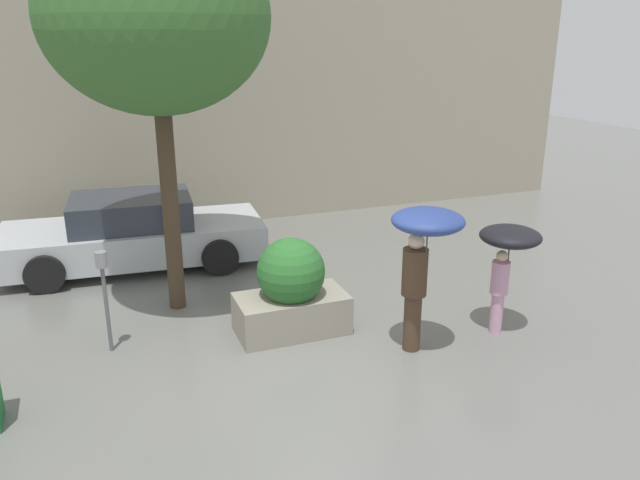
{
  "coord_description": "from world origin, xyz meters",
  "views": [
    {
      "loc": [
        -1.94,
        -6.28,
        3.86
      ],
      "look_at": [
        1.07,
        1.6,
        1.05
      ],
      "focal_mm": 35.0,
      "sensor_mm": 36.0,
      "label": 1
    }
  ],
  "objects_px": {
    "person_adult": "(423,243)",
    "street_tree": "(155,18)",
    "parked_car_near": "(133,234)",
    "parking_meter": "(104,281)",
    "planter_box": "(291,291)",
    "person_child": "(508,248)"
  },
  "relations": [
    {
      "from": "parked_car_near",
      "to": "street_tree",
      "type": "height_order",
      "value": "street_tree"
    },
    {
      "from": "planter_box",
      "to": "person_child",
      "type": "relative_size",
      "value": 1.0
    },
    {
      "from": "person_adult",
      "to": "person_child",
      "type": "xyz_separation_m",
      "value": [
        1.33,
        0.1,
        -0.25
      ]
    },
    {
      "from": "parked_car_near",
      "to": "parking_meter",
      "type": "relative_size",
      "value": 3.36
    },
    {
      "from": "parking_meter",
      "to": "street_tree",
      "type": "bearing_deg",
      "value": 46.73
    },
    {
      "from": "person_child",
      "to": "street_tree",
      "type": "relative_size",
      "value": 0.28
    },
    {
      "from": "person_adult",
      "to": "parking_meter",
      "type": "xyz_separation_m",
      "value": [
        -3.65,
        1.41,
        -0.49
      ]
    },
    {
      "from": "street_tree",
      "to": "parked_car_near",
      "type": "bearing_deg",
      "value": 101.45
    },
    {
      "from": "parked_car_near",
      "to": "parking_meter",
      "type": "xyz_separation_m",
      "value": [
        -0.59,
        -3.1,
        0.39
      ]
    },
    {
      "from": "planter_box",
      "to": "street_tree",
      "type": "xyz_separation_m",
      "value": [
        -1.32,
        1.38,
        3.45
      ]
    },
    {
      "from": "parked_car_near",
      "to": "person_adult",
      "type": "bearing_deg",
      "value": -141.44
    },
    {
      "from": "person_adult",
      "to": "street_tree",
      "type": "xyz_separation_m",
      "value": [
        -2.65,
        2.47,
        2.59
      ]
    },
    {
      "from": "person_child",
      "to": "parking_meter",
      "type": "bearing_deg",
      "value": 162.58
    },
    {
      "from": "person_adult",
      "to": "street_tree",
      "type": "relative_size",
      "value": 0.35
    },
    {
      "from": "planter_box",
      "to": "parked_car_near",
      "type": "relative_size",
      "value": 0.33
    },
    {
      "from": "parked_car_near",
      "to": "parking_meter",
      "type": "bearing_deg",
      "value": 173.59
    },
    {
      "from": "person_adult",
      "to": "street_tree",
      "type": "distance_m",
      "value": 4.46
    },
    {
      "from": "person_child",
      "to": "parking_meter",
      "type": "height_order",
      "value": "person_child"
    },
    {
      "from": "planter_box",
      "to": "street_tree",
      "type": "bearing_deg",
      "value": 133.73
    },
    {
      "from": "person_adult",
      "to": "parked_car_near",
      "type": "distance_m",
      "value": 5.52
    },
    {
      "from": "parked_car_near",
      "to": "planter_box",
      "type": "bearing_deg",
      "value": -148.68
    },
    {
      "from": "person_adult",
      "to": "street_tree",
      "type": "bearing_deg",
      "value": -164.94
    }
  ]
}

